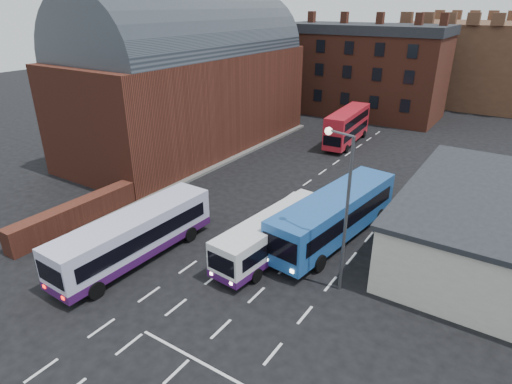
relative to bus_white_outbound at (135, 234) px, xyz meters
The scene contains 13 objects.
ground 4.01m from the bus_white_outbound, 23.02° to the right, with size 180.00×180.00×0.00m, color black.
railway_station 23.81m from the bus_white_outbound, 121.90° to the left, with size 12.00×28.00×16.00m.
forecourt_wall 6.98m from the bus_white_outbound, behind, with size 1.20×10.00×1.80m, color #602B1E.
cream_building 22.22m from the bus_white_outbound, 34.55° to the left, with size 10.40×16.40×4.25m.
brick_terrace 44.83m from the bus_white_outbound, 93.47° to the left, with size 22.00×10.00×11.00m, color brown.
castle_keep 65.40m from the bus_white_outbound, 81.81° to the left, with size 22.00×22.00×12.00m, color brown.
bus_white_outbound is the anchor object (origin of this frame).
bus_white_inbound 8.57m from the bus_white_outbound, 37.13° to the left, with size 3.11×9.79×2.62m.
bus_blue 12.94m from the bus_white_outbound, 44.04° to the left, with size 4.23×12.30×3.29m.
bus_red_double 29.89m from the bus_white_outbound, 86.79° to the left, with size 2.94×9.76×3.85m.
street_lamp 12.84m from the bus_white_outbound, 19.59° to the left, with size 1.79×0.70×9.03m.
pedestrian_red 4.32m from the bus_white_outbound, 121.03° to the right, with size 0.58×0.38×1.59m, color #941904.
pedestrian_beige 5.08m from the bus_white_outbound, 114.30° to the right, with size 0.77×0.60×1.58m, color #9F8961.
Camera 1 is at (15.52, -13.71, 14.75)m, focal length 30.00 mm.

